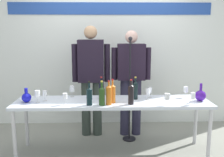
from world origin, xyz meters
The scene contains 24 objects.
ground_plane centered at (0.00, 0.00, 0.00)m, with size 10.00×10.00×0.00m, color gray.
back_wall centered at (0.00, 1.25, 1.50)m, with size 4.90×0.11×3.00m.
display_table centered at (0.00, 0.00, 0.68)m, with size 2.58×0.62×0.73m.
decanter_blue_left centered at (-1.12, -0.04, 0.80)m, with size 0.12×0.12×0.19m.
decanter_blue_right centered at (1.16, -0.04, 0.81)m, with size 0.14×0.14×0.24m.
presenter_left centered at (-0.31, 0.65, 0.98)m, with size 0.59×0.22×1.73m.
presenter_right centered at (0.31, 0.65, 0.95)m, with size 0.61×0.22×1.65m.
wine_bottle_0 centered at (0.00, -0.10, 0.86)m, with size 0.08×0.08×0.31m.
wine_bottle_1 centered at (-0.05, -0.18, 0.87)m, with size 0.07×0.07×0.31m.
wine_bottle_2 centered at (-0.14, -0.21, 0.86)m, with size 0.07×0.07×0.31m.
wine_bottle_3 centered at (-0.15, 0.10, 0.86)m, with size 0.07×0.07×0.31m.
wine_bottle_4 centered at (-0.29, -0.20, 0.85)m, with size 0.07×0.07×0.30m.
wine_bottle_5 centered at (0.31, 0.08, 0.86)m, with size 0.07×0.07×0.31m.
wine_bottle_6 centered at (0.23, -0.17, 0.87)m, with size 0.07×0.07×0.32m.
wine_glass_left_0 centered at (-0.56, 0.23, 0.85)m, with size 0.07×0.07×0.16m.
wine_glass_left_1 centered at (-0.60, -0.16, 0.84)m, with size 0.06×0.06×0.15m.
wine_glass_left_2 centered at (-0.97, -0.06, 0.85)m, with size 0.07×0.07×0.16m.
wine_glass_left_3 centered at (-0.89, 0.01, 0.83)m, with size 0.06×0.06×0.14m.
wine_glass_right_0 centered at (0.67, -0.24, 0.84)m, with size 0.07×0.07×0.15m.
wine_glass_right_1 centered at (0.48, 0.05, 0.84)m, with size 0.06×0.06×0.15m.
wine_glass_right_2 centered at (1.03, 0.16, 0.84)m, with size 0.06×0.06×0.15m.
wine_glass_right_3 centered at (0.52, 0.16, 0.84)m, with size 0.06×0.06×0.15m.
wine_glass_right_4 centered at (1.01, -0.20, 0.84)m, with size 0.06×0.06×0.15m.
microphone_stand centered at (0.27, 0.43, 0.53)m, with size 0.20×0.20×1.57m.
Camera 1 is at (-0.10, -3.38, 1.65)m, focal length 42.24 mm.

